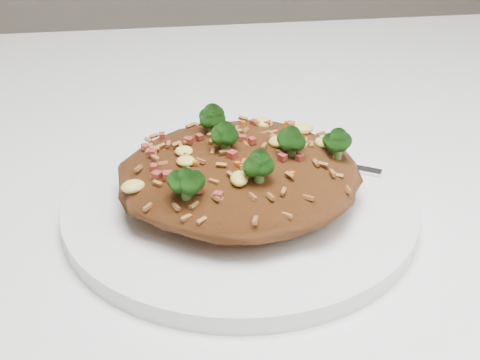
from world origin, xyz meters
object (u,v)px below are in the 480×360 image
Objects in this scene: fried_rice at (240,166)px; fork at (294,156)px; plate at (240,205)px; dining_table at (142,268)px.

fork is (0.05, 0.05, -0.03)m from fried_rice.
plate is 0.03m from fried_rice.
fried_rice is 1.22× the size of fork.
dining_table is at bearing -151.40° from fork.
fork reaches higher than plate.
dining_table is 8.11× the size of fork.
plate is at bearing -104.29° from fork.
fried_rice is at bearing -45.75° from plate.
dining_table is 6.66× the size of fried_rice.
plate is at bearing 134.25° from fried_rice.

